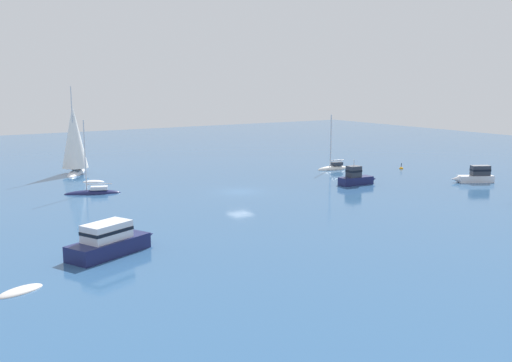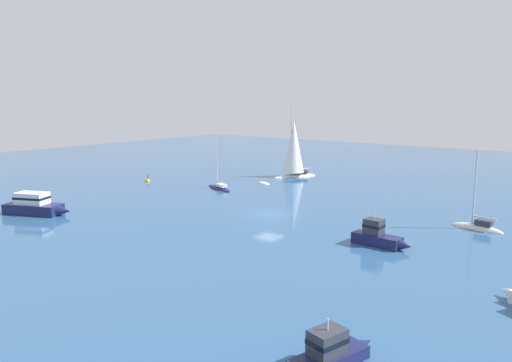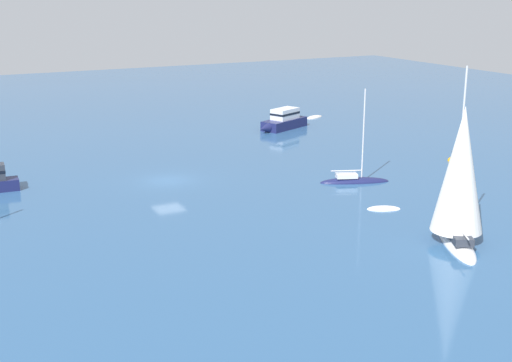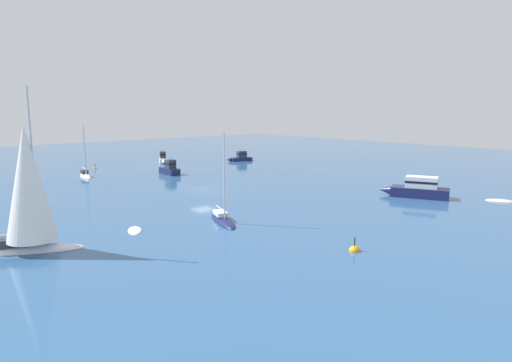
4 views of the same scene
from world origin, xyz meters
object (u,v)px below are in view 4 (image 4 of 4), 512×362
Objects in this scene: dinghy at (500,201)px; motor_cruiser_1 at (169,169)px; channel_buoy at (354,251)px; mooring_buoy at (95,168)px; rib at (135,231)px; ketch_1 at (85,176)px; motor_cruiser at (241,157)px; cabin_cruiser at (163,158)px; ketch at (223,220)px; sailboat at (28,191)px; powerboat at (418,189)px.

motor_cruiser_1 is (40.46, 16.07, 0.79)m from dinghy.
mooring_buoy is (53.46, -3.30, 0.01)m from channel_buoy.
motor_cruiser_1 reaches higher than rib.
ketch_1 is at bearing 7.11° from dinghy.
motor_cruiser is at bearing -26.22° from dinghy.
dinghy is 58.13m from mooring_buoy.
cabin_cruiser is 45.49m from rib.
cabin_cruiser is (53.43, 9.62, 0.80)m from dinghy.
ketch is 7.47m from rib.
dinghy is at bearing -154.63° from motor_cruiser_1.
dinghy is 52.91m from ketch_1.
cabin_cruiser reaches higher than channel_buoy.
mooring_buoy is (0.42, 12.30, -0.79)m from cabin_cruiser.
dinghy is at bearing 8.12° from sailboat.
motor_cruiser_1 is (-12.97, 6.45, -0.01)m from cabin_cruiser.
powerboat is 50.00m from mooring_buoy.
rib is (-25.29, 18.14, -0.79)m from motor_cruiser_1.
channel_buoy reaches higher than rib.
ketch is at bearing 18.91° from sailboat.
sailboat is 22.70m from channel_buoy.
channel_buoy is at bearing 73.97° from motor_cruiser.
motor_cruiser reaches higher than dinghy.
ketch_1 reaches higher than channel_buoy.
sailboat is at bearing 46.93° from dinghy.
channel_buoy is at bearing 10.26° from ketch_1.
ketch_1 is 31.54m from rib.
sailboat is at bearing -18.02° from ketch_1.
mooring_buoy is (38.57, -19.90, -4.20)m from sailboat.
ketch is 7.62× the size of mooring_buoy.
sailboat is 38.40m from powerboat.
rib is (-31.05, 36.81, -0.68)m from motor_cruiser.
dinghy is at bearing -90.87° from channel_buoy.
dinghy is (-15.27, -41.81, -4.21)m from sailboat.
sailboat reaches higher than mooring_buoy.
powerboat is (-39.22, 7.05, 0.27)m from motor_cruiser.
cabin_cruiser is 0.63× the size of ketch_1.
rib is at bearing 31.34° from channel_buoy.
mooring_buoy is (8.08, -4.63, -0.17)m from ketch_1.
mooring_buoy reaches higher than rib.
powerboat is at bearing 96.50° from ketch.
motor_cruiser reaches higher than mooring_buoy.
cabin_cruiser is 1.83× the size of rib.
ketch_1 is (30.49, -15.27, -4.03)m from sailboat.
cabin_cruiser reaches higher than mooring_buoy.
powerboat is 5.53× the size of channel_buoy.
cabin_cruiser is at bearing 122.93° from ketch_1.
motor_cruiser_1 reaches higher than cabin_cruiser.
rib is (8.17, 29.76, -0.95)m from powerboat.
channel_buoy reaches higher than dinghy.
ketch reaches higher than mooring_buoy.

